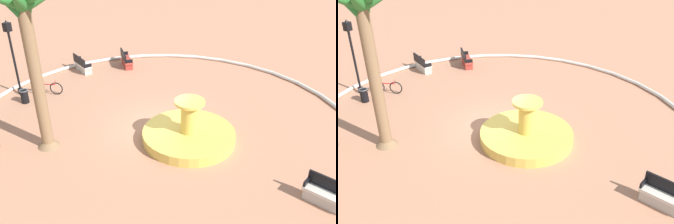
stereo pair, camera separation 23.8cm
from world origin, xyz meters
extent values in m
plane|color=tan|center=(0.00, 0.00, 0.00)|extent=(80.00, 80.00, 0.00)
torus|color=silver|center=(0.00, 0.00, 0.10)|extent=(18.67, 18.67, 0.20)
cylinder|color=gold|center=(0.42, 1.64, 0.23)|extent=(4.10, 4.10, 0.45)
cylinder|color=#236093|center=(0.42, 1.64, 0.19)|extent=(3.60, 3.60, 0.34)
cylinder|color=gold|center=(0.42, 1.64, 1.15)|extent=(0.74, 0.74, 1.39)
cylinder|color=#F1C954|center=(0.42, 1.64, 1.90)|extent=(1.31, 1.31, 0.12)
cylinder|color=brown|center=(3.44, -3.66, 3.39)|extent=(0.50, 0.50, 6.78)
cone|color=brown|center=(3.44, -3.66, 0.25)|extent=(0.94, 0.94, 0.50)
cone|color=#28702D|center=(4.18, -3.09, 6.41)|extent=(1.99, 1.70, 1.27)
cube|color=beige|center=(-3.98, -7.30, 0.45)|extent=(1.21, 1.64, 0.12)
cube|color=black|center=(-3.80, -7.40, 0.75)|extent=(0.84, 1.44, 0.50)
cube|color=#B6ADA0|center=(-3.98, -7.30, 0.20)|extent=(1.11, 1.51, 0.39)
cube|color=black|center=(-4.34, -7.96, 0.59)|extent=(0.43, 0.29, 0.24)
cube|color=black|center=(-3.62, -6.64, 0.59)|extent=(0.43, 0.29, 0.24)
cube|color=beige|center=(2.17, 7.50, 0.45)|extent=(0.92, 1.68, 0.12)
cube|color=black|center=(1.97, 7.56, 0.75)|extent=(0.52, 1.56, 0.50)
cube|color=#B6ADA0|center=(2.17, 7.50, 0.20)|extent=(0.85, 1.54, 0.39)
cube|color=black|center=(1.96, 6.78, 0.59)|extent=(0.45, 0.20, 0.24)
cube|color=#B73D33|center=(-5.86, -5.25, 0.45)|extent=(1.53, 1.44, 0.12)
cube|color=black|center=(-5.72, -5.41, 0.75)|extent=(1.25, 1.13, 0.50)
cube|color=#9C342B|center=(-5.86, -5.25, 0.20)|extent=(1.40, 1.32, 0.39)
cube|color=black|center=(-6.42, -5.75, 0.59)|extent=(0.36, 0.39, 0.24)
cube|color=black|center=(-5.30, -4.75, 0.59)|extent=(0.36, 0.39, 0.24)
cylinder|color=black|center=(0.07, -8.52, 1.76)|extent=(0.12, 0.12, 3.52)
cylinder|color=black|center=(0.07, -8.52, 0.15)|extent=(0.28, 0.28, 0.30)
cube|color=black|center=(0.07, -8.52, 3.74)|extent=(0.32, 0.32, 0.44)
sphere|color=#F2EDCC|center=(0.07, -8.52, 3.74)|extent=(0.22, 0.22, 0.22)
cone|color=black|center=(0.07, -8.52, 4.02)|extent=(0.20, 0.20, 0.18)
cylinder|color=black|center=(0.79, -7.51, 0.35)|extent=(0.40, 0.40, 0.70)
torus|color=#4C4C51|center=(0.79, -7.51, 0.70)|extent=(0.46, 0.46, 0.06)
torus|color=black|center=(-0.68, -6.64, 0.36)|extent=(0.32, 0.69, 0.72)
torus|color=black|center=(-0.32, -7.57, 0.36)|extent=(0.32, 0.69, 0.72)
cylinder|color=#B21919|center=(-0.50, -7.11, 0.59)|extent=(0.39, 0.90, 0.05)
cylinder|color=#B21919|center=(-0.38, -7.43, 0.74)|extent=(0.04, 0.04, 0.30)
cube|color=black|center=(-0.38, -7.43, 0.91)|extent=(0.17, 0.22, 0.06)
cylinder|color=#B21919|center=(-0.66, -6.69, 0.73)|extent=(0.42, 0.19, 0.03)
camera|label=1|loc=(13.35, 6.73, 9.19)|focal=39.92mm
camera|label=2|loc=(13.25, 6.95, 9.19)|focal=39.92mm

